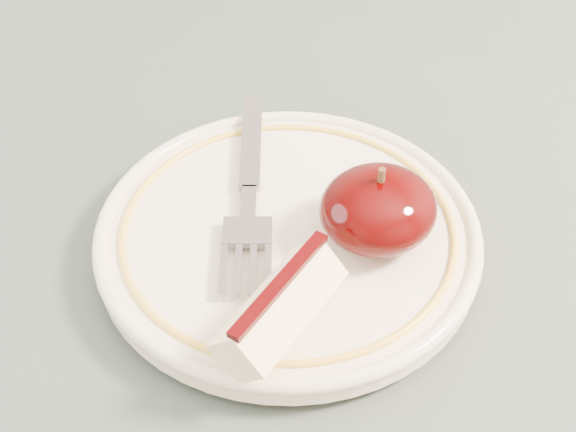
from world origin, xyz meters
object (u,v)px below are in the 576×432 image
plate (288,234)px  apple_half (378,209)px  fork (249,190)px  table (266,411)px

plate → apple_half: 0.05m
plate → fork: fork is taller
apple_half → fork: 0.08m
apple_half → fork: bearing=124.0°
plate → apple_half: size_ratio=3.34×
table → apple_half: size_ratio=13.91×
apple_half → fork: size_ratio=0.42×
fork → plate: bearing=-140.7°
table → fork: fork is taller
table → apple_half: apple_half is taller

